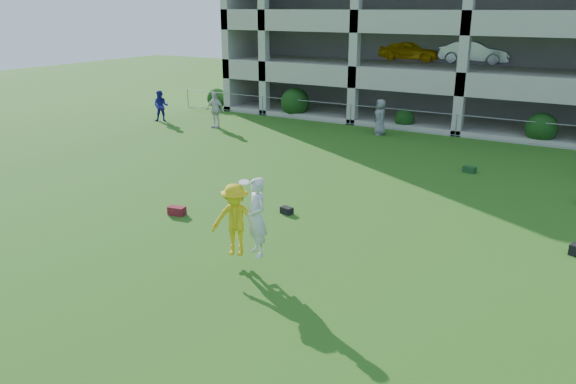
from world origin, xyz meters
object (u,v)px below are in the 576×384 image
Objects in this scene: bystander_b at (215,110)px; parking_garage at (501,14)px; frisbee_contest at (241,219)px; bystander_c at (380,117)px; bystander_a at (161,106)px.

parking_garage reaches higher than bystander_b.
frisbee_contest is at bearing -91.47° from parking_garage.
bystander_b is 0.90× the size of frisbee_contest.
bystander_a is at bearing -115.36° from bystander_c.
bystander_b reaches higher than bystander_a.
bystander_c is 17.04m from frisbee_contest.
frisbee_contest is at bearing -29.92° from bystander_c.
parking_garage is at bearing 88.53° from frisbee_contest.
parking_garage reaches higher than bystander_a.
bystander_c is at bearing -14.20° from bystander_a.
bystander_c is (8.61, 2.99, -0.06)m from bystander_b.
bystander_b reaches higher than bystander_c.
frisbee_contest is (2.90, -16.79, 0.39)m from bystander_c.
bystander_b is 17.97m from frisbee_contest.
bystander_b is at bearing -132.75° from parking_garage.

